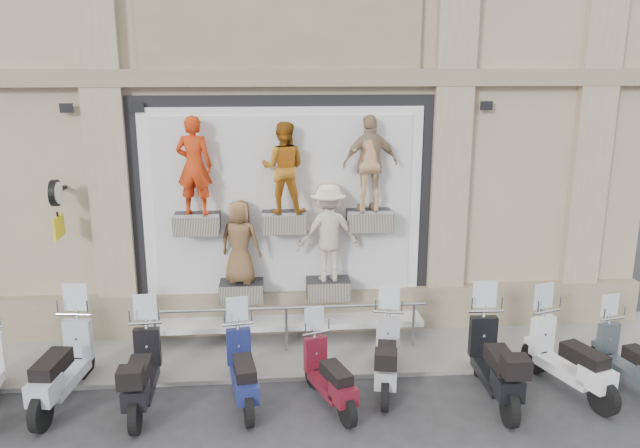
{
  "coord_description": "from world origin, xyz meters",
  "views": [
    {
      "loc": [
        -0.25,
        -8.31,
        5.09
      ],
      "look_at": [
        0.59,
        1.9,
        2.45
      ],
      "focal_mm": 35.0,
      "sensor_mm": 36.0,
      "label": 1
    }
  ],
  "objects_px": {
    "scooter_h": "(496,348)",
    "scooter_j": "(632,348)",
    "scooter_i": "(570,345)",
    "scooter_f": "(329,364)",
    "scooter_g": "(387,344)",
    "scooter_c": "(60,352)",
    "clock_sign_bracket": "(56,201)",
    "scooter_e": "(242,357)",
    "scooter_d": "(141,359)",
    "guard_rail": "(287,331)"
  },
  "relations": [
    {
      "from": "clock_sign_bracket",
      "to": "scooter_d",
      "type": "height_order",
      "value": "clock_sign_bracket"
    },
    {
      "from": "scooter_c",
      "to": "scooter_g",
      "type": "distance_m",
      "value": 5.03
    },
    {
      "from": "guard_rail",
      "to": "scooter_g",
      "type": "bearing_deg",
      "value": -39.88
    },
    {
      "from": "scooter_c",
      "to": "clock_sign_bracket",
      "type": "bearing_deg",
      "value": 110.47
    },
    {
      "from": "scooter_e",
      "to": "scooter_j",
      "type": "bearing_deg",
      "value": -9.54
    },
    {
      "from": "clock_sign_bracket",
      "to": "guard_rail",
      "type": "bearing_deg",
      "value": -6.84
    },
    {
      "from": "scooter_f",
      "to": "scooter_c",
      "type": "bearing_deg",
      "value": 154.92
    },
    {
      "from": "scooter_e",
      "to": "scooter_g",
      "type": "distance_m",
      "value": 2.3
    },
    {
      "from": "guard_rail",
      "to": "scooter_e",
      "type": "relative_size",
      "value": 2.73
    },
    {
      "from": "clock_sign_bracket",
      "to": "scooter_f",
      "type": "height_order",
      "value": "clock_sign_bracket"
    },
    {
      "from": "scooter_h",
      "to": "scooter_j",
      "type": "xyz_separation_m",
      "value": [
        2.27,
        0.1,
        -0.14
      ]
    },
    {
      "from": "scooter_f",
      "to": "scooter_g",
      "type": "bearing_deg",
      "value": 6.2
    },
    {
      "from": "clock_sign_bracket",
      "to": "scooter_g",
      "type": "bearing_deg",
      "value": -18.0
    },
    {
      "from": "clock_sign_bracket",
      "to": "scooter_h",
      "type": "xyz_separation_m",
      "value": [
        7.06,
        -2.24,
        -1.95
      ]
    },
    {
      "from": "scooter_d",
      "to": "scooter_j",
      "type": "xyz_separation_m",
      "value": [
        7.66,
        -0.1,
        -0.08
      ]
    },
    {
      "from": "clock_sign_bracket",
      "to": "scooter_g",
      "type": "xyz_separation_m",
      "value": [
        5.47,
        -1.78,
        -2.04
      ]
    },
    {
      "from": "scooter_d",
      "to": "scooter_j",
      "type": "bearing_deg",
      "value": -2.19
    },
    {
      "from": "scooter_c",
      "to": "scooter_f",
      "type": "relative_size",
      "value": 1.22
    },
    {
      "from": "clock_sign_bracket",
      "to": "scooter_g",
      "type": "relative_size",
      "value": 0.55
    },
    {
      "from": "scooter_i",
      "to": "scooter_j",
      "type": "height_order",
      "value": "scooter_i"
    },
    {
      "from": "scooter_c",
      "to": "scooter_i",
      "type": "height_order",
      "value": "scooter_c"
    },
    {
      "from": "clock_sign_bracket",
      "to": "scooter_g",
      "type": "height_order",
      "value": "clock_sign_bracket"
    },
    {
      "from": "scooter_g",
      "to": "scooter_j",
      "type": "distance_m",
      "value": 3.89
    },
    {
      "from": "scooter_c",
      "to": "scooter_d",
      "type": "height_order",
      "value": "scooter_c"
    },
    {
      "from": "guard_rail",
      "to": "scooter_d",
      "type": "xyz_separation_m",
      "value": [
        -2.23,
        -1.57,
        0.33
      ]
    },
    {
      "from": "scooter_d",
      "to": "scooter_e",
      "type": "bearing_deg",
      "value": -1.0
    },
    {
      "from": "scooter_d",
      "to": "scooter_f",
      "type": "distance_m",
      "value": 2.83
    },
    {
      "from": "scooter_e",
      "to": "scooter_j",
      "type": "relative_size",
      "value": 1.06
    },
    {
      "from": "clock_sign_bracket",
      "to": "scooter_f",
      "type": "relative_size",
      "value": 0.59
    },
    {
      "from": "scooter_d",
      "to": "scooter_j",
      "type": "relative_size",
      "value": 1.12
    },
    {
      "from": "scooter_c",
      "to": "scooter_h",
      "type": "relative_size",
      "value": 1.0
    },
    {
      "from": "scooter_i",
      "to": "scooter_j",
      "type": "xyz_separation_m",
      "value": [
        1.03,
        0.0,
        -0.1
      ]
    },
    {
      "from": "scooter_g",
      "to": "scooter_i",
      "type": "height_order",
      "value": "scooter_i"
    },
    {
      "from": "scooter_d",
      "to": "scooter_j",
      "type": "height_order",
      "value": "scooter_d"
    },
    {
      "from": "clock_sign_bracket",
      "to": "scooter_f",
      "type": "bearing_deg",
      "value": -26.48
    },
    {
      "from": "scooter_c",
      "to": "scooter_g",
      "type": "relative_size",
      "value": 1.12
    },
    {
      "from": "guard_rail",
      "to": "scooter_i",
      "type": "distance_m",
      "value": 4.73
    },
    {
      "from": "clock_sign_bracket",
      "to": "scooter_g",
      "type": "distance_m",
      "value": 6.1
    },
    {
      "from": "scooter_d",
      "to": "scooter_i",
      "type": "height_order",
      "value": "scooter_i"
    },
    {
      "from": "scooter_f",
      "to": "scooter_g",
      "type": "distance_m",
      "value": 1.08
    },
    {
      "from": "guard_rail",
      "to": "scooter_j",
      "type": "distance_m",
      "value": 5.69
    },
    {
      "from": "scooter_f",
      "to": "guard_rail",
      "type": "bearing_deg",
      "value": 89.31
    },
    {
      "from": "scooter_e",
      "to": "scooter_h",
      "type": "bearing_deg",
      "value": -11.65
    },
    {
      "from": "clock_sign_bracket",
      "to": "scooter_j",
      "type": "relative_size",
      "value": 0.59
    },
    {
      "from": "guard_rail",
      "to": "scooter_c",
      "type": "distance_m",
      "value": 3.74
    },
    {
      "from": "scooter_d",
      "to": "scooter_j",
      "type": "distance_m",
      "value": 7.67
    },
    {
      "from": "guard_rail",
      "to": "scooter_g",
      "type": "relative_size",
      "value": 2.71
    },
    {
      "from": "scooter_c",
      "to": "scooter_j",
      "type": "xyz_separation_m",
      "value": [
        8.9,
        -0.32,
        -0.14
      ]
    },
    {
      "from": "scooter_d",
      "to": "clock_sign_bracket",
      "type": "bearing_deg",
      "value": 127.85
    },
    {
      "from": "guard_rail",
      "to": "scooter_e",
      "type": "xyz_separation_m",
      "value": [
        -0.72,
        -1.56,
        0.29
      ]
    }
  ]
}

